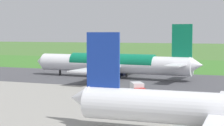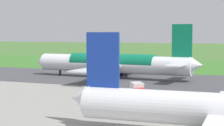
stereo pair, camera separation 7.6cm
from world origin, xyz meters
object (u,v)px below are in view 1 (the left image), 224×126
at_px(service_truck_baggage, 138,89).
at_px(traffic_cone_orange, 99,62).
at_px(airliner_main, 113,64).
at_px(no_stopping_sign, 105,60).

bearing_deg(service_truck_baggage, traffic_cone_orange, -60.89).
distance_m(airliner_main, service_truck_baggage, 32.39).
relative_size(service_truck_baggage, traffic_cone_orange, 11.13).
height_order(airliner_main, no_stopping_sign, airliner_main).
relative_size(airliner_main, traffic_cone_orange, 98.43).
bearing_deg(no_stopping_sign, airliner_main, 115.33).
height_order(airliner_main, service_truck_baggage, airliner_main).
height_order(service_truck_baggage, no_stopping_sign, no_stopping_sign).
height_order(service_truck_baggage, traffic_cone_orange, service_truck_baggage).
bearing_deg(airliner_main, traffic_cone_orange, -61.99).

